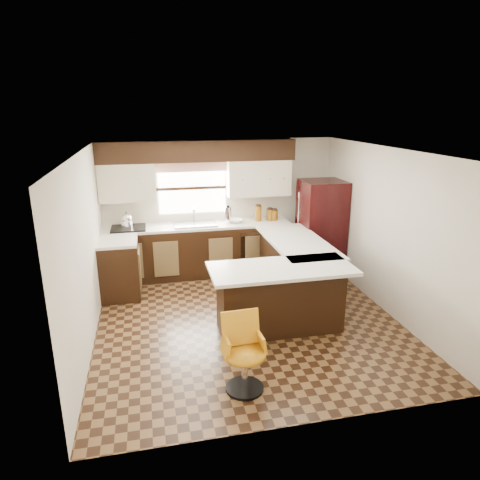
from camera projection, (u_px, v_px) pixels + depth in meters
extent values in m
plane|color=#49301A|center=(247.00, 319.00, 6.18)|extent=(4.40, 4.40, 0.00)
plane|color=silver|center=(248.00, 151.00, 5.47)|extent=(4.40, 4.40, 0.00)
plane|color=beige|center=(220.00, 206.00, 7.88)|extent=(4.40, 0.00, 4.40)
plane|color=beige|center=(305.00, 313.00, 3.77)|extent=(4.40, 0.00, 4.40)
plane|color=beige|center=(86.00, 251.00, 5.39)|extent=(0.00, 4.40, 4.40)
plane|color=beige|center=(387.00, 231.00, 6.25)|extent=(0.00, 4.40, 4.40)
cube|color=black|center=(199.00, 251.00, 7.73)|extent=(3.30, 0.60, 0.90)
cube|color=black|center=(120.00, 269.00, 6.84)|extent=(0.60, 0.70, 0.90)
cube|color=silver|center=(198.00, 226.00, 7.59)|extent=(3.30, 0.60, 0.04)
cube|color=silver|center=(118.00, 241.00, 6.70)|extent=(0.60, 0.70, 0.04)
cube|color=black|center=(198.00, 151.00, 7.33)|extent=(3.40, 0.35, 0.36)
cube|color=beige|center=(127.00, 182.00, 7.23)|extent=(0.94, 0.35, 0.64)
cube|color=beige|center=(258.00, 178.00, 7.70)|extent=(1.14, 0.35, 0.64)
cube|color=white|center=(192.00, 188.00, 7.65)|extent=(1.20, 0.02, 0.90)
cube|color=#D19B93|center=(192.00, 167.00, 7.50)|extent=(1.30, 0.06, 0.18)
cube|color=#B2B2B7|center=(195.00, 224.00, 7.55)|extent=(0.75, 0.45, 0.03)
cube|color=black|center=(256.00, 253.00, 7.67)|extent=(0.58, 0.03, 0.78)
cube|color=black|center=(128.00, 228.00, 7.31)|extent=(0.58, 0.50, 0.02)
cube|color=black|center=(293.00, 270.00, 6.81)|extent=(0.60, 1.95, 0.90)
cube|color=black|center=(280.00, 299.00, 5.80)|extent=(1.65, 0.60, 0.90)
cube|color=silver|center=(297.00, 242.00, 6.68)|extent=(0.84, 1.95, 0.04)
cube|color=silver|center=(282.00, 269.00, 5.57)|extent=(1.89, 0.84, 0.04)
cube|color=black|center=(321.00, 228.00, 7.68)|extent=(0.74, 0.71, 1.72)
cylinder|color=silver|center=(228.00, 215.00, 7.65)|extent=(0.13, 0.13, 0.29)
imported|color=white|center=(236.00, 221.00, 7.71)|extent=(0.33, 0.33, 0.06)
cylinder|color=brown|center=(258.00, 214.00, 7.78)|extent=(0.12, 0.12, 0.27)
cylinder|color=brown|center=(270.00, 215.00, 7.84)|extent=(0.12, 0.12, 0.20)
cylinder|color=brown|center=(274.00, 215.00, 7.86)|extent=(0.14, 0.14, 0.18)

